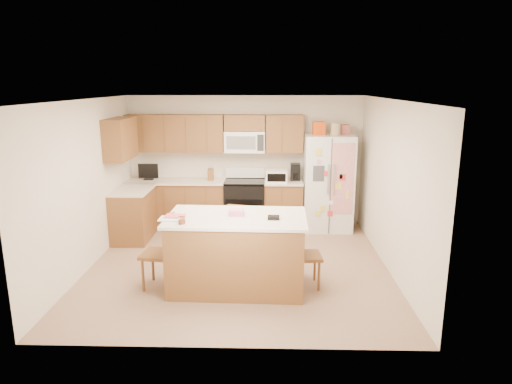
{
  "coord_description": "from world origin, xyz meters",
  "views": [
    {
      "loc": [
        0.44,
        -6.54,
        2.73
      ],
      "look_at": [
        0.26,
        0.35,
        1.08
      ],
      "focal_mm": 32.0,
      "sensor_mm": 36.0,
      "label": 1
    }
  ],
  "objects_px": {
    "stove": "(245,203)",
    "windsor_chair_back": "(244,237)",
    "island": "(237,252)",
    "refrigerator": "(328,182)",
    "windsor_chair_left": "(160,253)",
    "windsor_chair_right": "(305,255)"
  },
  "relations": [
    {
      "from": "refrigerator",
      "to": "windsor_chair_back",
      "type": "distance_m",
      "value": 2.47
    },
    {
      "from": "windsor_chair_left",
      "to": "windsor_chair_right",
      "type": "relative_size",
      "value": 1.08
    },
    {
      "from": "stove",
      "to": "windsor_chair_left",
      "type": "height_order",
      "value": "stove"
    },
    {
      "from": "refrigerator",
      "to": "island",
      "type": "bearing_deg",
      "value": -120.39
    },
    {
      "from": "stove",
      "to": "windsor_chair_back",
      "type": "relative_size",
      "value": 1.12
    },
    {
      "from": "windsor_chair_back",
      "to": "windsor_chair_right",
      "type": "xyz_separation_m",
      "value": [
        0.86,
        -0.64,
        -0.03
      ]
    },
    {
      "from": "stove",
      "to": "windsor_chair_back",
      "type": "bearing_deg",
      "value": -87.41
    },
    {
      "from": "stove",
      "to": "windsor_chair_right",
      "type": "height_order",
      "value": "stove"
    },
    {
      "from": "stove",
      "to": "refrigerator",
      "type": "xyz_separation_m",
      "value": [
        1.57,
        -0.06,
        0.45
      ]
    },
    {
      "from": "windsor_chair_back",
      "to": "island",
      "type": "bearing_deg",
      "value": -95.04
    },
    {
      "from": "windsor_chair_left",
      "to": "windsor_chair_back",
      "type": "xyz_separation_m",
      "value": [
        1.11,
        0.72,
        -0.0
      ]
    },
    {
      "from": "stove",
      "to": "windsor_chair_back",
      "type": "height_order",
      "value": "stove"
    },
    {
      "from": "stove",
      "to": "island",
      "type": "xyz_separation_m",
      "value": [
        0.03,
        -2.69,
        0.04
      ]
    },
    {
      "from": "refrigerator",
      "to": "windsor_chair_right",
      "type": "relative_size",
      "value": 2.17
    },
    {
      "from": "island",
      "to": "windsor_chair_left",
      "type": "xyz_separation_m",
      "value": [
        -1.04,
        -0.02,
        -0.03
      ]
    },
    {
      "from": "island",
      "to": "stove",
      "type": "bearing_deg",
      "value": 90.58
    },
    {
      "from": "refrigerator",
      "to": "windsor_chair_right",
      "type": "distance_m",
      "value": 2.68
    },
    {
      "from": "windsor_chair_back",
      "to": "stove",
      "type": "bearing_deg",
      "value": 92.59
    },
    {
      "from": "stove",
      "to": "windsor_chair_left",
      "type": "xyz_separation_m",
      "value": [
        -1.02,
        -2.71,
        0.01
      ]
    },
    {
      "from": "windsor_chair_back",
      "to": "windsor_chair_right",
      "type": "relative_size",
      "value": 1.07
    },
    {
      "from": "island",
      "to": "windsor_chair_back",
      "type": "distance_m",
      "value": 0.71
    },
    {
      "from": "windsor_chair_back",
      "to": "windsor_chair_left",
      "type": "bearing_deg",
      "value": -146.77
    }
  ]
}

